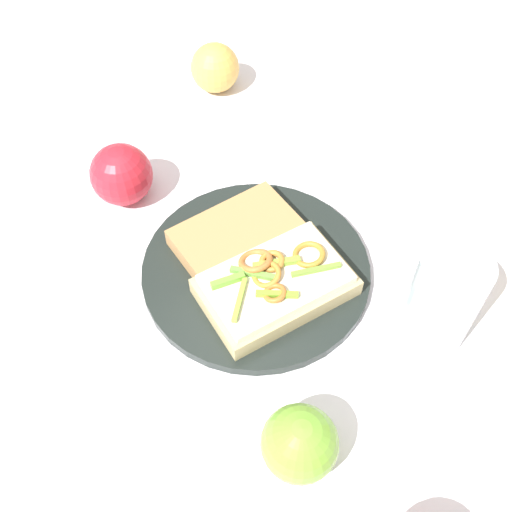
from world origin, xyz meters
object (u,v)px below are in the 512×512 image
plate (256,270)px  apple_4 (121,175)px  sandwich (276,283)px  apple_3 (300,443)px  bread_slice_side (238,235)px  apple_0 (215,68)px  drinking_glass (442,302)px

plate → apple_4: 0.21m
sandwich → apple_3: size_ratio=2.64×
plate → apple_3: (-0.16, -0.15, 0.03)m
sandwich → apple_4: size_ratio=2.43×
plate → sandwich: bearing=-115.3°
bread_slice_side → apple_0: (0.24, 0.21, 0.01)m
apple_4 → apple_3: bearing=-114.9°
apple_0 → apple_3: (-0.42, -0.40, -0.00)m
sandwich → apple_3: (-0.14, -0.12, 0.01)m
apple_0 → apple_4: bearing=-171.9°
sandwich → bread_slice_side: 0.09m
apple_0 → drinking_glass: size_ratio=0.57×
sandwich → drinking_glass: size_ratio=1.49×
apple_3 → apple_4: (0.17, 0.36, 0.00)m
bread_slice_side → drinking_glass: drinking_glass is taller
bread_slice_side → apple_3: apple_3 is taller
sandwich → bread_slice_side: bearing=-90.0°
apple_4 → drinking_glass: 0.42m
apple_0 → apple_3: size_ratio=1.01×
bread_slice_side → apple_0: apple_0 is taller
apple_3 → plate: bearing=44.0°
bread_slice_side → drinking_glass: size_ratio=1.12×
plate → apple_3: size_ratio=3.68×
plate → apple_0: (0.26, 0.25, 0.03)m
apple_0 → apple_4: (-0.25, -0.04, 0.00)m
apple_0 → plate: bearing=-136.5°
apple_3 → drinking_glass: size_ratio=0.56×
plate → bread_slice_side: bread_slice_side is taller
apple_0 → apple_4: size_ratio=0.93×
plate → apple_0: apple_0 is taller
bread_slice_side → apple_4: 0.17m
apple_4 → sandwich: bearing=-96.3°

